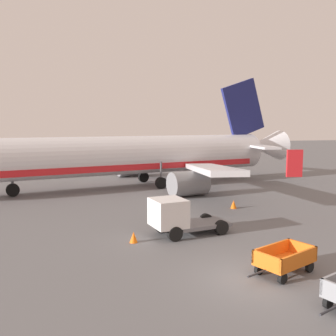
{
  "coord_description": "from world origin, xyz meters",
  "views": [
    {
      "loc": [
        -7.05,
        -12.47,
        6.09
      ],
      "look_at": [
        0.5,
        14.31,
        2.8
      ],
      "focal_mm": 39.17,
      "sensor_mm": 36.0,
      "label": 1
    }
  ],
  "objects_px": {
    "airplane": "(138,156)",
    "traffic_cone_near_plane": "(134,237)",
    "baggage_cart_second_in_row": "(285,259)",
    "service_truck_beside_carts": "(176,216)",
    "traffic_cone_mid_apron": "(234,204)"
  },
  "relations": [
    {
      "from": "service_truck_beside_carts",
      "to": "traffic_cone_mid_apron",
      "type": "relative_size",
      "value": 7.68
    },
    {
      "from": "baggage_cart_second_in_row",
      "to": "service_truck_beside_carts",
      "type": "distance_m",
      "value": 6.76
    },
    {
      "from": "baggage_cart_second_in_row",
      "to": "service_truck_beside_carts",
      "type": "bearing_deg",
      "value": 114.27
    },
    {
      "from": "baggage_cart_second_in_row",
      "to": "traffic_cone_near_plane",
      "type": "relative_size",
      "value": 6.36
    },
    {
      "from": "traffic_cone_near_plane",
      "to": "traffic_cone_mid_apron",
      "type": "distance_m",
      "value": 10.23
    },
    {
      "from": "baggage_cart_second_in_row",
      "to": "traffic_cone_mid_apron",
      "type": "height_order",
      "value": "baggage_cart_second_in_row"
    },
    {
      "from": "airplane",
      "to": "baggage_cart_second_in_row",
      "type": "xyz_separation_m",
      "value": [
        1.63,
        -22.79,
        -2.45
      ]
    },
    {
      "from": "airplane",
      "to": "baggage_cart_second_in_row",
      "type": "distance_m",
      "value": 22.98
    },
    {
      "from": "baggage_cart_second_in_row",
      "to": "traffic_cone_mid_apron",
      "type": "xyz_separation_m",
      "value": [
        3.21,
        11.35,
        -0.3
      ]
    },
    {
      "from": "baggage_cart_second_in_row",
      "to": "airplane",
      "type": "bearing_deg",
      "value": 94.08
    },
    {
      "from": "airplane",
      "to": "traffic_cone_near_plane",
      "type": "height_order",
      "value": "airplane"
    },
    {
      "from": "service_truck_beside_carts",
      "to": "traffic_cone_mid_apron",
      "type": "height_order",
      "value": "service_truck_beside_carts"
    },
    {
      "from": "airplane",
      "to": "traffic_cone_near_plane",
      "type": "bearing_deg",
      "value": -101.94
    },
    {
      "from": "traffic_cone_mid_apron",
      "to": "airplane",
      "type": "bearing_deg",
      "value": 112.93
    },
    {
      "from": "airplane",
      "to": "service_truck_beside_carts",
      "type": "height_order",
      "value": "airplane"
    }
  ]
}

